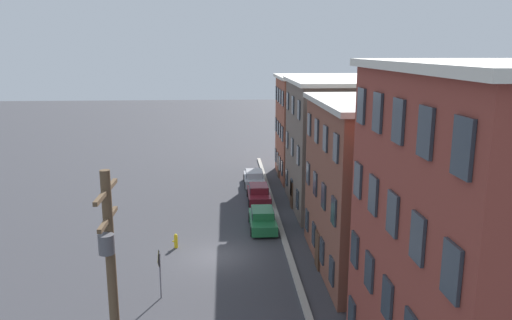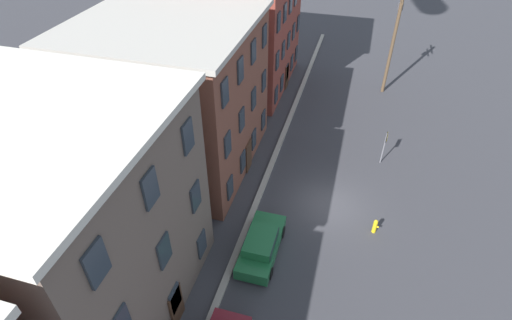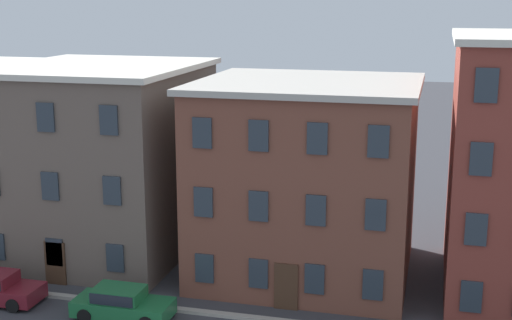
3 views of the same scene
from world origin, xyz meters
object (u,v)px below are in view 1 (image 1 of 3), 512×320
(car_maroon, at_px, (259,193))
(caution_sign, at_px, (159,266))
(car_green, at_px, (263,218))
(utility_pole, at_px, (114,310))
(fire_hydrant, at_px, (176,241))
(car_silver, at_px, (254,177))

(car_maroon, bearing_deg, caution_sign, -20.67)
(caution_sign, bearing_deg, car_green, 148.73)
(car_maroon, distance_m, utility_pole, 28.42)
(utility_pole, bearing_deg, fire_hydrant, -179.88)
(caution_sign, relative_size, fire_hydrant, 2.79)
(car_maroon, bearing_deg, car_silver, -179.00)
(car_green, height_order, utility_pole, utility_pole)
(car_maroon, height_order, fire_hydrant, car_maroon)
(car_green, xyz_separation_m, utility_pole, (20.83, -5.89, 4.58))
(car_green, bearing_deg, car_silver, 179.63)
(fire_hydrant, bearing_deg, car_maroon, 148.19)
(car_green, xyz_separation_m, fire_hydrant, (3.27, -5.93, -0.27))
(car_green, distance_m, caution_sign, 11.77)
(car_silver, height_order, utility_pole, utility_pole)
(car_silver, distance_m, fire_hydrant, 16.29)
(car_green, relative_size, fire_hydrant, 4.58)
(car_silver, distance_m, caution_sign, 22.76)
(fire_hydrant, bearing_deg, car_green, 118.90)
(car_silver, bearing_deg, fire_hydrant, -21.64)
(car_maroon, distance_m, car_green, 6.56)
(caution_sign, relative_size, utility_pole, 0.28)
(car_silver, xyz_separation_m, caution_sign, (21.89, -6.16, 1.05))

